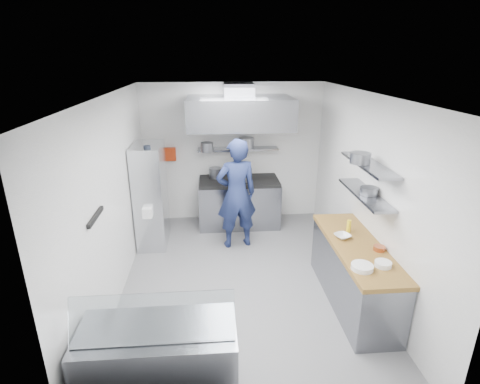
{
  "coord_description": "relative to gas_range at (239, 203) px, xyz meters",
  "views": [
    {
      "loc": [
        -0.44,
        -4.92,
        3.28
      ],
      "look_at": [
        0.0,
        0.6,
        1.25
      ],
      "focal_mm": 28.0,
      "sensor_mm": 36.0,
      "label": 1
    }
  ],
  "objects": [
    {
      "name": "floor",
      "position": [
        -0.1,
        -2.1,
        -0.45
      ],
      "size": [
        5.0,
        5.0,
        0.0
      ],
      "primitive_type": "plane",
      "color": "slate",
      "rests_on": "ground"
    },
    {
      "name": "ceiling",
      "position": [
        -0.1,
        -2.1,
        2.35
      ],
      "size": [
        5.0,
        5.0,
        0.0
      ],
      "primitive_type": "plane",
      "rotation": [
        3.14,
        0.0,
        0.0
      ],
      "color": "silver",
      "rests_on": "wall_back"
    },
    {
      "name": "wall_back",
      "position": [
        -0.1,
        0.4,
        0.95
      ],
      "size": [
        3.6,
        2.8,
        0.02
      ],
      "primitive_type": "cube",
      "rotation": [
        1.57,
        0.0,
        0.0
      ],
      "color": "white",
      "rests_on": "floor"
    },
    {
      "name": "wall_front",
      "position": [
        -0.1,
        -4.6,
        0.95
      ],
      "size": [
        3.6,
        2.8,
        0.02
      ],
      "primitive_type": "cube",
      "rotation": [
        -1.57,
        0.0,
        0.0
      ],
      "color": "white",
      "rests_on": "floor"
    },
    {
      "name": "wall_left",
      "position": [
        -1.9,
        -2.1,
        0.95
      ],
      "size": [
        2.8,
        5.0,
        0.02
      ],
      "primitive_type": "cube",
      "rotation": [
        1.57,
        0.0,
        1.57
      ],
      "color": "white",
      "rests_on": "floor"
    },
    {
      "name": "wall_right",
      "position": [
        1.7,
        -2.1,
        0.95
      ],
      "size": [
        2.8,
        5.0,
        0.02
      ],
      "primitive_type": "cube",
      "rotation": [
        1.57,
        0.0,
        -1.57
      ],
      "color": "white",
      "rests_on": "floor"
    },
    {
      "name": "gas_range",
      "position": [
        0.0,
        0.0,
        0.0
      ],
      "size": [
        1.6,
        0.8,
        0.9
      ],
      "primitive_type": "cube",
      "color": "gray",
      "rests_on": "floor"
    },
    {
      "name": "cooktop",
      "position": [
        0.0,
        0.0,
        0.48
      ],
      "size": [
        1.57,
        0.78,
        0.06
      ],
      "primitive_type": "cube",
      "color": "black",
      "rests_on": "gas_range"
    },
    {
      "name": "stock_pot_left",
      "position": [
        -0.46,
        0.18,
        0.61
      ],
      "size": [
        0.26,
        0.26,
        0.2
      ],
      "primitive_type": "cylinder",
      "color": "slate",
      "rests_on": "cooktop"
    },
    {
      "name": "stock_pot_mid",
      "position": [
        0.09,
        -0.05,
        0.63
      ],
      "size": [
        0.32,
        0.32,
        0.24
      ],
      "primitive_type": "cylinder",
      "color": "slate",
      "rests_on": "cooktop"
    },
    {
      "name": "over_range_shelf",
      "position": [
        0.0,
        0.24,
        1.07
      ],
      "size": [
        1.6,
        0.3,
        0.04
      ],
      "primitive_type": "cube",
      "color": "gray",
      "rests_on": "wall_back"
    },
    {
      "name": "shelf_pot_a",
      "position": [
        -0.61,
        -0.01,
        1.18
      ],
      "size": [
        0.24,
        0.24,
        0.18
      ],
      "primitive_type": "cylinder",
      "color": "slate",
      "rests_on": "over_range_shelf"
    },
    {
      "name": "shelf_pot_b",
      "position": [
        0.16,
        0.18,
        1.2
      ],
      "size": [
        0.29,
        0.29,
        0.22
      ],
      "primitive_type": "cylinder",
      "color": "slate",
      "rests_on": "over_range_shelf"
    },
    {
      "name": "extractor_hood",
      "position": [
        0.0,
        -0.18,
        1.85
      ],
      "size": [
        1.9,
        1.15,
        0.55
      ],
      "primitive_type": "cube",
      "color": "gray",
      "rests_on": "wall_back"
    },
    {
      "name": "hood_duct",
      "position": [
        0.0,
        0.05,
        2.23
      ],
      "size": [
        0.55,
        0.55,
        0.24
      ],
      "primitive_type": "cube",
      "color": "slate",
      "rests_on": "extractor_hood"
    },
    {
      "name": "red_firebox",
      "position": [
        -1.35,
        0.34,
        0.97
      ],
      "size": [
        0.22,
        0.1,
        0.26
      ],
      "primitive_type": "cube",
      "color": "#B52E0E",
      "rests_on": "wall_back"
    },
    {
      "name": "chef",
      "position": [
        -0.11,
        -0.9,
        0.54
      ],
      "size": [
        0.8,
        0.61,
        1.98
      ],
      "primitive_type": "imported",
      "rotation": [
        0.0,
        0.0,
        3.34
      ],
      "color": "#1A244E",
      "rests_on": "floor"
    },
    {
      "name": "wire_rack",
      "position": [
        -1.63,
        -0.66,
        0.48
      ],
      "size": [
        0.5,
        0.9,
        1.85
      ],
      "primitive_type": "cube",
      "color": "silver",
      "rests_on": "floor"
    },
    {
      "name": "rack_bin_a",
      "position": [
        -1.63,
        -1.13,
        0.35
      ],
      "size": [
        0.15,
        0.19,
        0.17
      ],
      "primitive_type": "cube",
      "color": "white",
      "rests_on": "wire_rack"
    },
    {
      "name": "rack_bin_b",
      "position": [
        -1.63,
        -0.63,
        0.85
      ],
      "size": [
        0.15,
        0.19,
        0.17
      ],
      "primitive_type": "cube",
      "color": "yellow",
      "rests_on": "wire_rack"
    },
    {
      "name": "rack_jar",
      "position": [
        -1.58,
        -0.93,
        1.35
      ],
      "size": [
        0.11,
        0.11,
        0.18
      ],
      "primitive_type": "cylinder",
      "color": "black",
      "rests_on": "wire_rack"
    },
    {
      "name": "knife_strip",
      "position": [
        -1.88,
        -3.0,
        1.1
      ],
      "size": [
        0.04,
        0.55,
        0.05
      ],
      "primitive_type": "cube",
      "color": "black",
      "rests_on": "wall_left"
    },
    {
      "name": "prep_counter_base",
      "position": [
        1.38,
        -2.7,
        -0.03
      ],
      "size": [
        0.62,
        2.0,
        0.84
      ],
      "primitive_type": "cube",
      "color": "gray",
      "rests_on": "floor"
    },
    {
      "name": "prep_counter_top",
      "position": [
        1.38,
        -2.7,
        0.42
      ],
      "size": [
        0.65,
        2.04,
        0.06
      ],
      "primitive_type": "cube",
      "color": "olive",
      "rests_on": "prep_counter_base"
    },
    {
      "name": "plate_stack_a",
      "position": [
        1.2,
        -3.31,
        0.48
      ],
      "size": [
        0.26,
        0.26,
        0.06
      ],
      "primitive_type": "cylinder",
      "color": "white",
      "rests_on": "prep_counter_top"
    },
    {
      "name": "plate_stack_b",
      "position": [
        1.48,
        -3.27,
        0.48
      ],
      "size": [
        0.2,
        0.2,
        0.06
      ],
      "primitive_type": "cylinder",
      "color": "white",
      "rests_on": "prep_counter_top"
    },
    {
      "name": "copper_pan",
      "position": [
        1.6,
        -2.89,
        0.48
      ],
      "size": [
        0.15,
        0.15,
        0.06
      ],
      "primitive_type": "cylinder",
      "color": "#B45A32",
      "rests_on": "prep_counter_top"
    },
    {
      "name": "squeeze_bottle",
      "position": [
        1.39,
        -2.33,
        0.54
      ],
      "size": [
        0.06,
        0.06,
        0.18
      ],
      "primitive_type": "cylinder",
      "color": "yellow",
      "rests_on": "prep_counter_top"
    },
    {
      "name": "mixing_bowl",
      "position": [
        1.24,
        -2.5,
        0.48
      ],
      "size": [
        0.28,
        0.28,
        0.05
      ],
      "primitive_type": "imported",
      "rotation": [
        0.0,
        0.0,
        0.39
      ],
      "color": "white",
      "rests_on": "prep_counter_top"
    },
    {
      "name": "wall_shelf_lower",
      "position": [
        1.54,
        -2.4,
        1.05
      ],
      "size": [
        0.3,
        1.3,
        0.04
      ],
      "primitive_type": "cube",
      "color": "gray",
      "rests_on": "wall_right"
    },
    {
      "name": "wall_shelf_upper",
      "position": [
        1.54,
        -2.4,
        1.47
      ],
      "size": [
        0.3,
        1.3,
        0.04
      ],
      "primitive_type": "cube",
      "color": "gray",
      "rests_on": "wall_right"
    },
    {
      "name": "shelf_pot_c",
      "position": [
        1.56,
        -2.46,
        1.12
      ],
      "size": [
        0.24,
        0.24,
        0.1
      ],
      "primitive_type": "cylinder",
      "color": "slate",
      "rests_on": "wall_shelf_lower"
    },
    {
      "name": "shelf_pot_d",
      "position": [
        1.42,
        -2.4,
        1.56
      ],
      "size": [
        0.27,
        0.27,
        0.14
      ],
      "primitive_type": "cylinder",
      "color": "slate",
      "rests_on": "wall_shelf_upper"
    },
    {
      "name": "display_case",
      "position": [
        -1.1,
        -4.1,
        -0.03
      ],
      "size": [
        1.5,
        0.7,
        0.85
      ],
      "primitive_type": "cube",
      "color": "gray",
      "rests_on": "floor"
    },
    {
      "name": "display_glass",
      "position": [
        -1.1,
        -4.22,
        0.62
      ],
      "size": [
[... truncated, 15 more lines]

